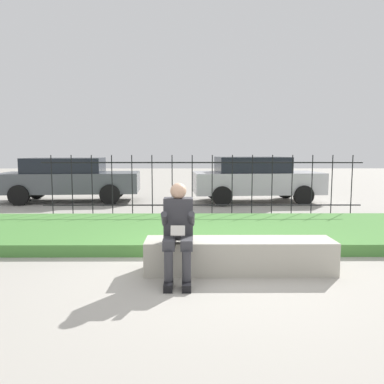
# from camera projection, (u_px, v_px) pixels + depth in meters

# --- Properties ---
(ground_plane) EXTENTS (60.00, 60.00, 0.00)m
(ground_plane) POSITION_uv_depth(u_px,v_px,m) (212.00, 272.00, 5.19)
(ground_plane) COLOR #A8A399
(stone_bench) EXTENTS (2.59, 0.54, 0.46)m
(stone_bench) POSITION_uv_depth(u_px,v_px,m) (239.00, 257.00, 5.17)
(stone_bench) COLOR #B7B2A3
(stone_bench) RESTS_ON ground_plane
(person_seated_reader) EXTENTS (0.42, 0.73, 1.26)m
(person_seated_reader) POSITION_uv_depth(u_px,v_px,m) (178.00, 228.00, 4.81)
(person_seated_reader) COLOR black
(person_seated_reader) RESTS_ON ground_plane
(grass_berm) EXTENTS (9.96, 2.97, 0.20)m
(grass_berm) POSITION_uv_depth(u_px,v_px,m) (205.00, 231.00, 7.35)
(grass_berm) COLOR #4C893D
(grass_berm) RESTS_ON ground_plane
(iron_fence) EXTENTS (7.96, 0.03, 1.56)m
(iron_fence) POSITION_uv_depth(u_px,v_px,m) (202.00, 185.00, 9.30)
(iron_fence) COLOR black
(iron_fence) RESTS_ON ground_plane
(car_parked_center) EXTENTS (4.19, 2.14, 1.47)m
(car_parked_center) POSITION_uv_depth(u_px,v_px,m) (255.00, 178.00, 12.15)
(car_parked_center) COLOR #B7B7BC
(car_parked_center) RESTS_ON ground_plane
(car_parked_left) EXTENTS (4.53, 2.11, 1.43)m
(car_parked_left) POSITION_uv_depth(u_px,v_px,m) (69.00, 178.00, 12.27)
(car_parked_left) COLOR #4C5156
(car_parked_left) RESTS_ON ground_plane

